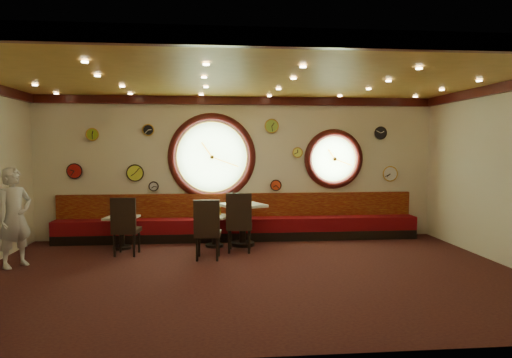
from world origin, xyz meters
The scene contains 43 objects.
floor centered at (0.00, 0.00, 0.00)m, with size 9.00×6.00×0.00m, color black.
ceiling centered at (0.00, 0.00, 3.20)m, with size 9.00×6.00×0.02m, color #BF8B36.
wall_back centered at (0.00, 3.00, 1.60)m, with size 9.00×0.02×3.20m, color beige.
wall_front centered at (0.00, -3.00, 1.60)m, with size 9.00×0.02×3.20m, color beige.
wall_right centered at (4.50, 0.00, 1.60)m, with size 0.02×6.00×3.20m, color beige.
molding_back centered at (0.00, 2.95, 3.11)m, with size 9.00×0.10×0.18m, color #330B09.
molding_front centered at (0.00, -2.95, 3.11)m, with size 9.00×0.10×0.18m, color #330B09.
molding_right centered at (4.45, 0.00, 3.11)m, with size 0.10×6.00×0.18m, color #330B09.
banquette_base centered at (0.00, 2.72, 0.10)m, with size 8.00×0.55×0.20m, color black.
banquette_seat centered at (0.00, 2.72, 0.35)m, with size 8.00×0.55×0.30m, color #5C070E.
banquette_back centered at (0.00, 2.94, 0.75)m, with size 8.00×0.10×0.55m, color #5D0709.
porthole_left_glass centered at (-0.60, 3.00, 1.85)m, with size 1.66×1.66×0.02m, color #94C677.
porthole_left_frame centered at (-0.60, 2.98, 1.85)m, with size 1.98×1.98×0.18m, color #330B09.
porthole_left_ring centered at (-0.60, 2.95, 1.85)m, with size 1.61×1.61×0.03m, color gold.
porthole_right_glass centered at (2.20, 3.00, 1.80)m, with size 1.10×1.10×0.02m, color #94C677.
porthole_right_frame centered at (2.20, 2.98, 1.80)m, with size 1.38×1.38×0.18m, color #330B09.
porthole_right_ring centered at (2.20, 2.95, 1.80)m, with size 1.09×1.09×0.03m, color gold.
wall_clock_0 centered at (-3.20, 2.96, 2.35)m, with size 0.26×0.26×0.03m, color #91BC25.
wall_clock_1 centered at (-1.90, 2.96, 1.20)m, with size 0.20×0.20×0.03m, color silver.
wall_clock_2 centered at (1.35, 2.96, 1.95)m, with size 0.22×0.22×0.03m, color #EDF451.
wall_clock_3 centered at (3.30, 2.96, 2.40)m, with size 0.28×0.28×0.03m, color black.
wall_clock_4 centered at (-3.60, 2.96, 1.55)m, with size 0.32×0.32×0.03m, color red.
wall_clock_5 centered at (3.55, 2.96, 1.45)m, with size 0.34×0.34×0.03m, color white.
wall_clock_6 centered at (0.85, 2.96, 1.20)m, with size 0.24×0.24×0.03m, color red.
wall_clock_7 centered at (-2.00, 2.96, 2.45)m, with size 0.24×0.24×0.03m, color black.
wall_clock_8 centered at (-2.30, 2.96, 1.50)m, with size 0.36×0.36×0.03m, color yellow.
wall_clock_9 centered at (0.75, 2.96, 2.55)m, with size 0.30×0.30×0.03m, color #90BD3B.
table_a centered at (-2.44, 2.09, 0.42)m, with size 0.69×0.69×0.66m.
table_b centered at (-0.56, 2.10, 0.41)m, with size 0.77×0.77×0.66m.
table_c centered at (0.03, 2.16, 0.56)m, with size 1.06×1.06×0.88m.
chair_a centered at (-2.26, 1.44, 0.64)m, with size 0.52×0.52×0.70m.
chair_b centered at (-0.69, 0.96, 0.64)m, with size 0.51×0.51×0.69m.
chair_c centered at (-0.08, 1.51, 0.68)m, with size 0.55×0.55×0.73m.
condiment_a_salt centered at (-2.47, 2.15, 0.71)m, with size 0.03×0.03×0.09m, color #B8B9BD.
condiment_b_salt centered at (-0.68, 2.15, 0.71)m, with size 0.04×0.04×0.11m, color silver.
condiment_c_salt centered at (-0.01, 2.19, 0.94)m, with size 0.04×0.04×0.11m, color silver.
condiment_a_pepper centered at (-2.47, 2.05, 0.72)m, with size 0.04×0.04×0.11m, color silver.
condiment_b_pepper centered at (-0.56, 2.04, 0.70)m, with size 0.04×0.04×0.10m, color #BABABE.
condiment_c_pepper centered at (0.04, 2.16, 0.93)m, with size 0.03×0.03×0.09m, color silver.
condiment_a_bottle centered at (-2.31, 2.20, 0.73)m, with size 0.04×0.04×0.14m, color gold.
condiment_b_bottle centered at (-0.44, 2.16, 0.74)m, with size 0.05×0.05×0.16m, color gold.
condiment_c_bottle centered at (0.12, 2.26, 0.96)m, with size 0.05×0.05×0.16m, color #C7892E.
waiter centered at (-4.00, 0.82, 0.86)m, with size 0.63×0.41×1.72m, color silver.
Camera 1 is at (-0.60, -7.34, 2.07)m, focal length 32.00 mm.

